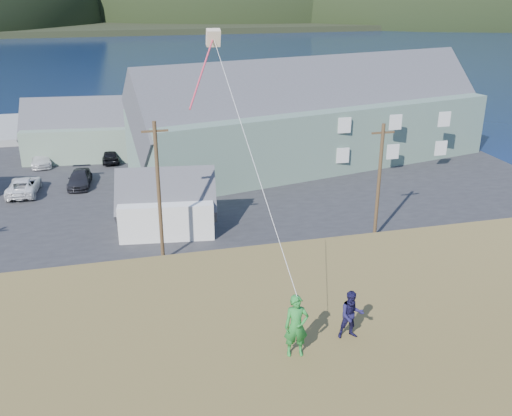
% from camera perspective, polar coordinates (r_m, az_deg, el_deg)
% --- Properties ---
extents(ground, '(900.00, 900.00, 0.00)m').
position_cam_1_polar(ground, '(36.14, -10.12, -6.49)').
color(ground, '#0A1638').
rests_on(ground, ground).
extents(grass_strip, '(110.00, 8.00, 0.10)m').
position_cam_1_polar(grass_strip, '(34.36, -9.85, -7.96)').
color(grass_strip, '#4C3D19').
rests_on(grass_strip, ground).
extents(waterfront_lot, '(72.00, 36.00, 0.12)m').
position_cam_1_polar(waterfront_lot, '(51.76, -11.67, 2.28)').
color(waterfront_lot, '#28282B').
rests_on(waterfront_lot, ground).
extents(wharf, '(26.00, 14.00, 0.90)m').
position_cam_1_polar(wharf, '(73.91, -17.40, 7.87)').
color(wharf, gray).
rests_on(wharf, ground).
extents(far_shore, '(900.00, 320.00, 2.00)m').
position_cam_1_polar(far_shore, '(362.28, -14.64, 18.51)').
color(far_shore, black).
rests_on(far_shore, ground).
extents(far_hills, '(760.00, 265.00, 143.00)m').
position_cam_1_polar(far_hills, '(313.87, -7.73, 18.78)').
color(far_hills, black).
rests_on(far_hills, ground).
extents(lodge, '(36.60, 17.15, 12.42)m').
position_cam_1_polar(lodge, '(56.33, 5.91, 9.18)').
color(lodge, slate).
rests_on(lodge, waterfront_lot).
extents(shed_white, '(7.55, 5.50, 5.57)m').
position_cam_1_polar(shed_white, '(41.17, -8.93, 0.49)').
color(shed_white, white).
rests_on(shed_white, waterfront_lot).
extents(shed_palegreen_far, '(11.60, 7.38, 7.41)m').
position_cam_1_polar(shed_palegreen_far, '(61.05, -17.26, 7.42)').
color(shed_palegreen_far, gray).
rests_on(shed_palegreen_far, waterfront_lot).
extents(utility_poles, '(33.28, 0.24, 9.13)m').
position_cam_1_polar(utility_poles, '(35.68, -11.79, 0.80)').
color(utility_poles, '#47331E').
rests_on(utility_poles, waterfront_lot).
extents(parked_cars, '(22.89, 13.18, 1.47)m').
position_cam_1_polar(parked_cars, '(55.28, -20.04, 3.46)').
color(parked_cars, black).
rests_on(parked_cars, waterfront_lot).
extents(kite_flyer_green, '(0.72, 0.53, 1.84)m').
position_cam_1_polar(kite_flyer_green, '(15.90, 4.05, -11.69)').
color(kite_flyer_green, '#227F2E').
rests_on(kite_flyer_green, hillside).
extents(kite_flyer_navy, '(0.78, 0.64, 1.50)m').
position_cam_1_polar(kite_flyer_navy, '(16.88, 9.53, -10.50)').
color(kite_flyer_navy, '#18163C').
rests_on(kite_flyer_navy, hillside).
extents(kite_rig, '(1.09, 3.55, 9.07)m').
position_cam_1_polar(kite_rig, '(19.31, -4.36, 15.85)').
color(kite_rig, beige).
rests_on(kite_rig, ground).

